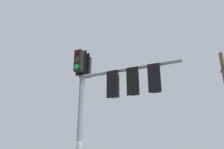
# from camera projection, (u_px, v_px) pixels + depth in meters

# --- Properties ---
(signal_mast_assembly) EXTENTS (4.13, 0.97, 6.08)m
(signal_mast_assembly) POSITION_uv_depth(u_px,v_px,m) (105.00, 90.00, 9.53)
(signal_mast_assembly) COLOR gray
(signal_mast_assembly) RESTS_ON ground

